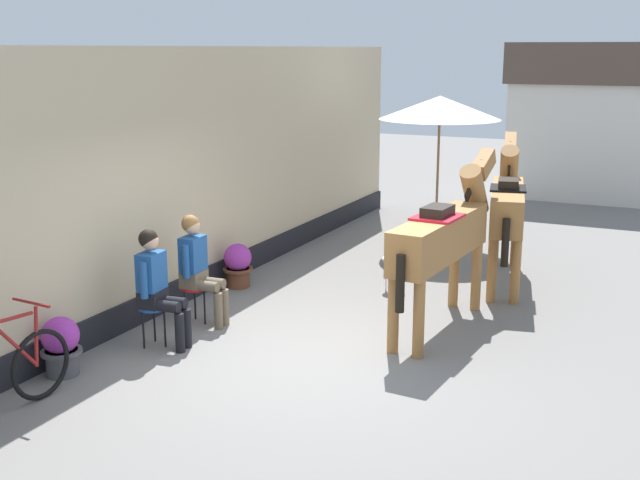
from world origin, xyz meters
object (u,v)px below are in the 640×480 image
Objects in this scene: flower_planter_near at (61,345)px; flower_planter_far at (238,264)px; saddled_horse_near at (444,236)px; cafe_parasol at (440,109)px; seated_visitor_near at (157,282)px; saddled_horse_far at (507,204)px; seated_visitor_far at (198,264)px; spare_stool_white at (393,262)px.

flower_planter_far is (0.03, 3.56, 0.00)m from flower_planter_near.
saddled_horse_near is 4.68× the size of flower_planter_far.
cafe_parasol is (-1.37, 4.26, 1.20)m from saddled_horse_near.
cafe_parasol reaches higher than saddled_horse_near.
seated_visitor_near is 2.17× the size of flower_planter_far.
saddled_horse_near is at bearing -96.40° from saddled_horse_far.
flower_planter_far is at bearing 99.29° from seated_visitor_near.
saddled_horse_far reaches higher than flower_planter_far.
saddled_horse_far is (3.04, 3.53, 0.38)m from seated_visitor_far.
flower_planter_near is 0.25× the size of cafe_parasol.
cafe_parasol is at bearing 95.49° from spare_stool_white.
saddled_horse_near is at bearing 44.80° from flower_planter_near.
seated_visitor_far is at bearing -130.73° from saddled_horse_far.
seated_visitor_far is 5.84m from cafe_parasol.
saddled_horse_far reaches higher than seated_visitor_far.
flower_planter_far is 0.25× the size of cafe_parasol.
cafe_parasol reaches higher than flower_planter_near.
seated_visitor_far reaches higher than flower_planter_near.
cafe_parasol is at bearing 65.23° from flower_planter_far.
flower_planter_far is at bearing 172.79° from saddled_horse_near.
saddled_horse_near is at bearing -72.14° from cafe_parasol.
seated_visitor_near is at bearing -88.85° from seated_visitor_far.
seated_visitor_far is 2.17× the size of flower_planter_far.
saddled_horse_near reaches higher than seated_visitor_far.
cafe_parasol is (1.81, 7.43, 2.03)m from flower_planter_near.
seated_visitor_near is at bearing -102.36° from cafe_parasol.
seated_visitor_far is 3.02× the size of spare_stool_white.
flower_planter_far is at bearing 103.59° from seated_visitor_far.
saddled_horse_far is 6.55m from flower_planter_near.
spare_stool_white is (-1.08, 1.25, -0.76)m from saddled_horse_near.
saddled_horse_near is (2.77, 1.18, 0.38)m from seated_visitor_far.
seated_visitor_near is 0.54× the size of cafe_parasol.
seated_visitor_far is at bearing -104.42° from cafe_parasol.
spare_stool_white is at bearing -140.82° from saddled_horse_far.
saddled_horse_near is 4.64m from cafe_parasol.
flower_planter_near is 7.91m from cafe_parasol.
saddled_horse_far reaches higher than seated_visitor_near.
saddled_horse_near reaches higher than flower_planter_far.
seated_visitor_far is 0.46× the size of saddled_horse_near.
saddled_horse_far is at bearing 83.60° from saddled_horse_near.
flower_planter_far is 2.24m from spare_stool_white.
seated_visitor_near reaches higher than flower_planter_far.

